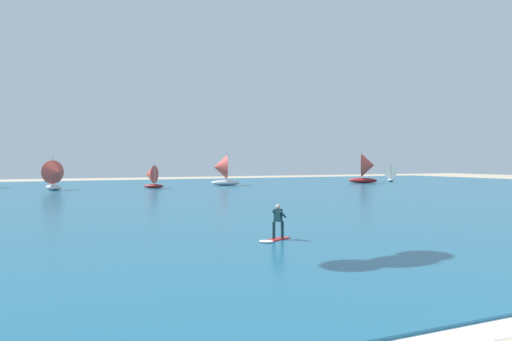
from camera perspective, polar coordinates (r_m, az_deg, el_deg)
ocean at (r=54.23m, az=-13.89°, el=-2.90°), size 160.00×90.00×0.10m
shoreline_foam at (r=11.86m, az=16.46°, el=-17.60°), size 60.18×2.49×0.01m
kitesurfer at (r=23.06m, az=2.32°, el=-6.62°), size 1.99×1.42×1.67m
sailboat_outermost at (r=74.36m, az=-4.06°, el=0.08°), size 4.62×4.06×5.20m
sailboat_mid_right at (r=83.98m, az=12.79°, el=0.31°), size 5.04×4.87×5.63m
sailboat_heeled_over at (r=92.12m, az=15.46°, el=-0.26°), size 3.08×2.98×3.44m
sailboat_far_left at (r=67.05m, az=-22.35°, el=-0.47°), size 3.40×3.80×4.28m
sailboat_far_right at (r=68.57m, az=-12.16°, el=-0.68°), size 3.13×3.01×3.50m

